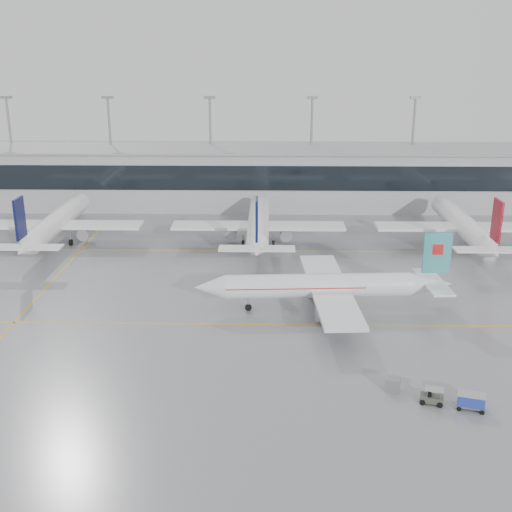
{
  "coord_description": "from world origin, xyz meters",
  "views": [
    {
      "loc": [
        1.6,
        -72.74,
        32.9
      ],
      "look_at": [
        0.0,
        12.0,
        5.0
      ],
      "focal_mm": 45.0,
      "sensor_mm": 36.0,
      "label": 1
    }
  ],
  "objects_px": {
    "baggage_cart": "(471,400)",
    "gse_unit": "(393,384)",
    "baggage_tug": "(432,398)",
    "air_canada_jet": "(328,286)"
  },
  "relations": [
    {
      "from": "baggage_tug",
      "to": "gse_unit",
      "type": "height_order",
      "value": "baggage_tug"
    },
    {
      "from": "air_canada_jet",
      "to": "gse_unit",
      "type": "bearing_deg",
      "value": 99.66
    },
    {
      "from": "air_canada_jet",
      "to": "gse_unit",
      "type": "relative_size",
      "value": 24.78
    },
    {
      "from": "baggage_cart",
      "to": "gse_unit",
      "type": "bearing_deg",
      "value": 169.77
    },
    {
      "from": "baggage_tug",
      "to": "air_canada_jet",
      "type": "bearing_deg",
      "value": 125.54
    },
    {
      "from": "air_canada_jet",
      "to": "baggage_cart",
      "type": "bearing_deg",
      "value": 112.27
    },
    {
      "from": "baggage_tug",
      "to": "baggage_cart",
      "type": "xyz_separation_m",
      "value": [
        3.46,
        -1.01,
        0.38
      ]
    },
    {
      "from": "baggage_cart",
      "to": "gse_unit",
      "type": "xyz_separation_m",
      "value": [
        -6.74,
        3.36,
        -0.26
      ]
    },
    {
      "from": "gse_unit",
      "to": "baggage_cart",
      "type": "bearing_deg",
      "value": -9.38
    },
    {
      "from": "baggage_cart",
      "to": "gse_unit",
      "type": "distance_m",
      "value": 7.54
    }
  ]
}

